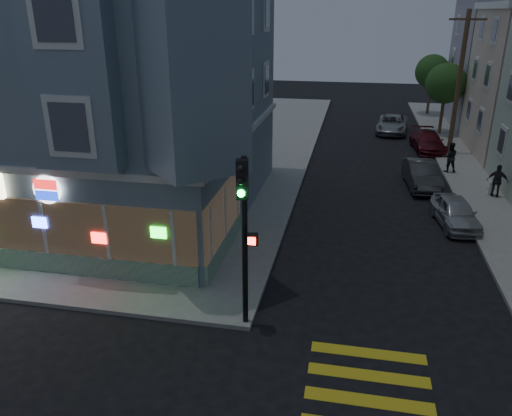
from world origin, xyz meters
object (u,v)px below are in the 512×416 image
(utility_pole, at_px, (459,82))
(parked_car_b, at_px, (422,175))
(street_tree_near, at_px, (446,84))
(pedestrian_a, at_px, (450,157))
(traffic_signal, at_px, (244,216))
(parked_car_a, at_px, (455,212))
(street_tree_far, at_px, (432,72))
(pedestrian_b, at_px, (497,181))
(parked_car_d, at_px, (392,124))
(fire_hydrant, at_px, (491,187))
(parked_car_c, at_px, (428,141))

(utility_pole, relative_size, parked_car_b, 2.08)
(street_tree_near, height_order, pedestrian_a, street_tree_near)
(traffic_signal, bearing_deg, parked_car_a, 41.02)
(street_tree_far, distance_m, traffic_signal, 37.04)
(street_tree_near, bearing_deg, pedestrian_a, -94.94)
(pedestrian_b, distance_m, traffic_signal, 17.07)
(utility_pole, height_order, street_tree_near, utility_pole)
(pedestrian_a, bearing_deg, utility_pole, -102.32)
(parked_car_d, distance_m, traffic_signal, 28.67)
(utility_pole, distance_m, parked_car_a, 13.15)
(utility_pole, bearing_deg, pedestrian_a, -99.03)
(fire_hydrant, bearing_deg, utility_pole, 95.92)
(pedestrian_a, relative_size, fire_hydrant, 2.37)
(street_tree_near, relative_size, fire_hydrant, 7.11)
(parked_car_b, bearing_deg, fire_hydrant, -20.30)
(utility_pole, distance_m, parked_car_b, 8.63)
(parked_car_c, bearing_deg, pedestrian_a, -88.91)
(parked_car_d, relative_size, traffic_signal, 0.93)
(pedestrian_b, relative_size, parked_car_b, 0.39)
(parked_car_b, xyz_separation_m, parked_car_c, (1.24, 8.05, -0.05))
(utility_pole, distance_m, parked_car_c, 4.43)
(parked_car_d, bearing_deg, pedestrian_a, -69.13)
(street_tree_far, bearing_deg, traffic_signal, -104.67)
(pedestrian_a, distance_m, traffic_signal, 19.56)
(street_tree_near, distance_m, street_tree_far, 8.00)
(street_tree_near, xyz_separation_m, traffic_signal, (-9.38, -27.83, -0.24))
(pedestrian_b, bearing_deg, parked_car_a, 73.17)
(pedestrian_b, bearing_deg, parked_car_b, -2.54)
(pedestrian_b, distance_m, fire_hydrant, 0.56)
(pedestrian_a, bearing_deg, pedestrian_b, 109.79)
(street_tree_far, xyz_separation_m, parked_car_c, (-1.50, -13.11, -3.27))
(street_tree_near, relative_size, pedestrian_b, 3.14)
(street_tree_far, xyz_separation_m, parked_car_b, (-2.74, -21.17, -3.22))
(parked_car_a, xyz_separation_m, traffic_signal, (-7.56, -9.46, 3.05))
(pedestrian_a, height_order, fire_hydrant, pedestrian_a)
(pedestrian_a, distance_m, fire_hydrant, 4.04)
(parked_car_a, xyz_separation_m, parked_car_b, (-0.92, 5.20, 0.07))
(pedestrian_b, xyz_separation_m, parked_car_b, (-3.54, 1.23, -0.28))
(street_tree_far, height_order, pedestrian_b, street_tree_far)
(pedestrian_a, height_order, traffic_signal, traffic_signal)
(utility_pole, height_order, fire_hydrant, utility_pole)
(pedestrian_b, xyz_separation_m, traffic_signal, (-10.18, -13.44, 2.70))
(fire_hydrant, bearing_deg, street_tree_far, 91.66)
(street_tree_near, height_order, parked_car_d, street_tree_near)
(street_tree_near, relative_size, parked_car_a, 1.41)
(parked_car_d, bearing_deg, traffic_signal, -95.26)
(parked_car_c, bearing_deg, street_tree_near, 68.27)
(parked_car_a, distance_m, parked_car_c, 13.26)
(pedestrian_a, xyz_separation_m, traffic_signal, (-8.48, -17.43, 2.66))
(parked_car_c, height_order, traffic_signal, traffic_signal)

